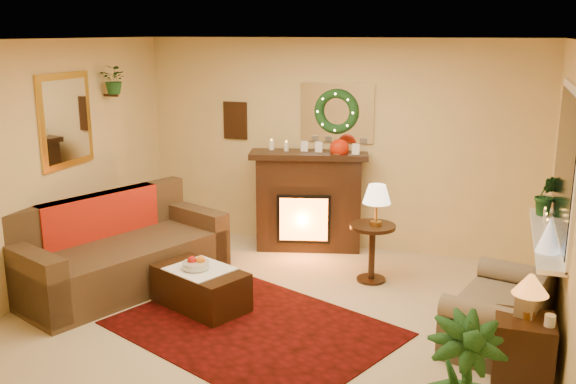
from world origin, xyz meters
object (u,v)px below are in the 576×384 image
(side_table_round, at_px, (372,253))
(loveseat, at_px, (504,297))
(coffee_table, at_px, (201,287))
(sofa, at_px, (122,249))
(end_table_square, at_px, (523,351))
(fireplace, at_px, (309,206))

(side_table_round, bearing_deg, loveseat, -36.96)
(loveseat, xyz_separation_m, coffee_table, (-2.84, -0.19, -0.21))
(sofa, bearing_deg, side_table_round, 44.83)
(side_table_round, bearing_deg, end_table_square, -48.38)
(loveseat, distance_m, side_table_round, 1.72)
(sofa, xyz_separation_m, loveseat, (3.85, -0.01, -0.01))
(fireplace, relative_size, loveseat, 1.00)
(loveseat, bearing_deg, fireplace, 156.00)
(coffee_table, bearing_deg, end_table_square, 14.31)
(end_table_square, bearing_deg, sofa, 170.17)
(side_table_round, bearing_deg, coffee_table, -140.13)
(side_table_round, relative_size, coffee_table, 0.68)
(sofa, distance_m, side_table_round, 2.69)
(end_table_square, height_order, coffee_table, end_table_square)
(end_table_square, bearing_deg, fireplace, 134.39)
(fireplace, distance_m, side_table_round, 1.30)
(sofa, xyz_separation_m, fireplace, (1.51, 1.86, 0.12))
(side_table_round, distance_m, end_table_square, 2.30)
(side_table_round, distance_m, coffee_table, 1.92)
(end_table_square, bearing_deg, loveseat, 102.72)
(end_table_square, bearing_deg, side_table_round, 131.62)
(sofa, bearing_deg, loveseat, 22.31)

